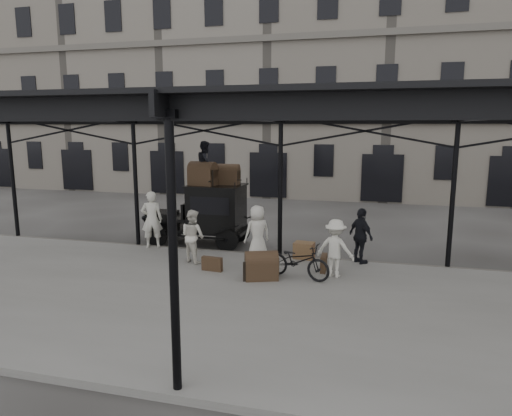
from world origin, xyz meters
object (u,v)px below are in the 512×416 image
Objects in this scene: taxi at (208,212)px; steamer_trunk_roof_near at (203,175)px; bicycle at (297,261)px; steamer_trunk_platform at (261,267)px; porter_official at (361,236)px; porter_left at (152,219)px.

steamer_trunk_roof_near is at bearing -108.07° from taxi.
taxi is 1.34m from steamer_trunk_roof_near.
bicycle reaches higher than steamer_trunk_platform.
steamer_trunk_roof_near is 1.07× the size of steamer_trunk_platform.
taxi is 3.93× the size of steamer_trunk_roof_near.
porter_official reaches higher than steamer_trunk_platform.
porter_left is 6.86m from porter_official.
taxi reaches higher than porter_official.
porter_left is at bearing -138.96° from taxi.
steamer_trunk_platform is (-0.92, -0.31, -0.17)m from bicycle.
taxi is 5.53m from porter_official.
porter_official is 2.45m from bicycle.
taxi is 2.02m from porter_left.
porter_left is 5.63m from bicycle.
bicycle is at bearing -1.76° from steamer_trunk_platform.
porter_official is (6.86, -0.08, -0.13)m from porter_left.
steamer_trunk_platform is (-2.51, -2.15, -0.51)m from porter_official.
porter_official is at bearing 156.85° from porter_left.
taxi reaches higher than steamer_trunk_platform.
taxi is at bearing -161.42° from porter_left.
bicycle is 0.98m from steamer_trunk_platform.
steamer_trunk_platform is at bearing 130.41° from porter_left.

